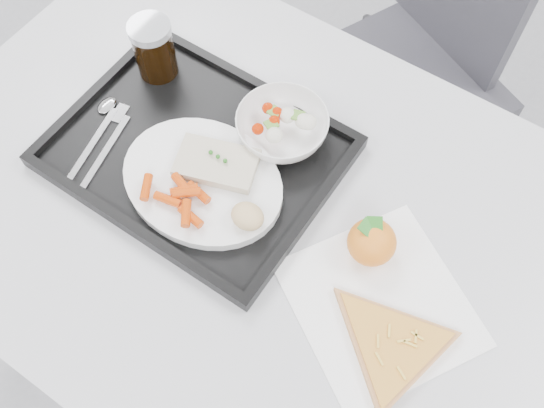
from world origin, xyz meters
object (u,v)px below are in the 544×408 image
dinner_plate (203,181)px  tangerine (372,242)px  chair (419,41)px  tray (197,153)px  pizza_slice (391,345)px  table (264,229)px  cola_glass (154,48)px  salad_bowl (282,127)px

dinner_plate → tangerine: size_ratio=3.26×
chair → tray: (-0.14, -0.64, 0.22)m
chair → tangerine: 0.70m
pizza_slice → tray: bearing=166.4°
chair → tray: chair is taller
table → pizza_slice: size_ratio=4.37×
table → pizza_slice: 0.29m
tangerine → pizza_slice: 0.15m
tangerine → cola_glass: bearing=169.3°
cola_glass → dinner_plate: bearing=-34.7°
salad_bowl → pizza_slice: size_ratio=0.55×
tray → dinner_plate: 0.07m
table → dinner_plate: size_ratio=4.44×
chair → cola_glass: size_ratio=8.61×
dinner_plate → cola_glass: bearing=145.3°
salad_bowl → chair: bearing=86.1°
table → salad_bowl: size_ratio=7.89×
salad_bowl → pizza_slice: (0.32, -0.21, -0.03)m
tangerine → pizza_slice: (0.10, -0.11, -0.02)m
table → tangerine: bearing=10.6°
cola_glass → pizza_slice: bearing=-19.2°
chair → salad_bowl: bearing=-93.9°
table → chair: bearing=91.2°
salad_bowl → pizza_slice: bearing=-32.8°
table → chair: size_ratio=1.29×
salad_bowl → cola_glass: 0.26m
cola_glass → tangerine: cola_glass is taller
chair → cola_glass: bearing=-118.8°
tray → tangerine: bearing=1.5°
salad_bowl → tangerine: size_ratio=1.83×
chair → salad_bowl: size_ratio=6.11×
chair → dinner_plate: size_ratio=3.44×
tray → tangerine: tangerine is taller
table → pizza_slice: bearing=-16.2°
salad_bowl → dinner_plate: bearing=-109.5°
tangerine → tray: bearing=-178.5°
dinner_plate → cola_glass: cola_glass is taller
table → cola_glass: cola_glass is taller
pizza_slice → dinner_plate: bearing=171.1°
pizza_slice → salad_bowl: bearing=147.2°
table → chair: (-0.01, 0.66, -0.15)m
chair → tray: bearing=-102.1°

